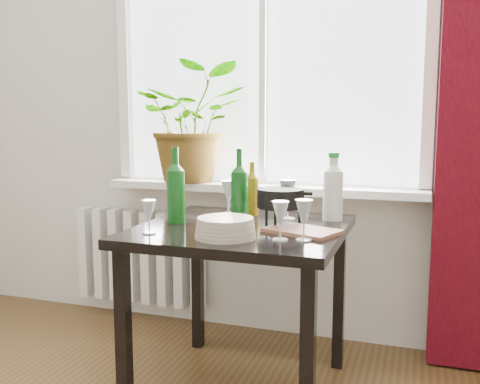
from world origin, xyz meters
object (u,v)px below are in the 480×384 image
(wine_bottle_left, at_px, (176,184))
(tv_remote, at_px, (224,235))
(plate_stack, at_px, (225,228))
(wineglass_front_left, at_px, (149,217))
(radiator, at_px, (140,256))
(cleaning_bottle, at_px, (333,186))
(wineglass_front_right, at_px, (280,221))
(fondue_pot, at_px, (281,207))
(wineglass_back_center, at_px, (288,199))
(wineglass_back_left, at_px, (228,197))
(cutting_board, at_px, (302,231))
(wine_bottle_right, at_px, (239,184))
(bottle_amber, at_px, (252,188))
(potted_plant, at_px, (193,123))
(wineglass_far_right, at_px, (304,220))
(table, at_px, (242,247))

(wine_bottle_left, xyz_separation_m, tv_remote, (0.30, -0.21, -0.16))
(plate_stack, bearing_deg, wineglass_front_left, -174.82)
(radiator, distance_m, wineglass_front_left, 1.14)
(cleaning_bottle, relative_size, wineglass_front_right, 2.06)
(plate_stack, height_order, fondue_pot, fondue_pot)
(wine_bottle_left, bearing_deg, wineglass_back_center, 27.04)
(wineglass_back_center, relative_size, wineglass_back_left, 1.13)
(wineglass_back_left, xyz_separation_m, plate_stack, (0.17, -0.49, -0.04))
(tv_remote, height_order, cutting_board, same)
(cleaning_bottle, xyz_separation_m, wineglass_front_left, (-0.64, -0.52, -0.09))
(wine_bottle_right, distance_m, tv_remote, 0.38)
(wine_bottle_left, relative_size, wineglass_front_left, 2.46)
(radiator, relative_size, wine_bottle_right, 2.46)
(wineglass_front_left, bearing_deg, bottle_amber, 63.79)
(wine_bottle_right, xyz_separation_m, wineglass_back_center, (0.20, 0.09, -0.07))
(radiator, relative_size, wineglass_back_center, 4.32)
(tv_remote, bearing_deg, plate_stack, -65.62)
(wineglass_front_left, distance_m, plate_stack, 0.31)
(wineglass_front_right, bearing_deg, bottle_amber, 118.71)
(tv_remote, bearing_deg, radiator, 120.68)
(potted_plant, bearing_deg, wine_bottle_right, -48.30)
(wineglass_back_left, relative_size, plate_stack, 0.70)
(wineglass_front_left, bearing_deg, wineglass_back_center, 47.03)
(potted_plant, distance_m, wineglass_front_right, 1.15)
(potted_plant, relative_size, wineglass_back_left, 3.91)
(cleaning_bottle, bearing_deg, fondue_pot, -137.00)
(bottle_amber, relative_size, wineglass_far_right, 1.62)
(radiator, height_order, cutting_board, cutting_board)
(bottle_amber, distance_m, fondue_pot, 0.27)
(wineglass_far_right, bearing_deg, wine_bottle_right, 139.23)
(wine_bottle_left, height_order, wine_bottle_right, wine_bottle_left)
(table, height_order, cutting_board, cutting_board)
(plate_stack, bearing_deg, wineglass_back_center, 73.56)
(bottle_amber, height_order, tv_remote, bottle_amber)
(table, xyz_separation_m, potted_plant, (-0.49, 0.61, 0.52))
(fondue_pot, bearing_deg, table, -174.15)
(radiator, distance_m, wineglass_far_right, 1.49)
(wineglass_back_center, bearing_deg, wine_bottle_right, -154.83)
(wine_bottle_right, bearing_deg, wineglass_back_center, 25.17)
(table, distance_m, tv_remote, 0.25)
(wine_bottle_right, relative_size, wineglass_front_right, 2.17)
(wineglass_back_left, bearing_deg, tv_remote, -71.71)
(plate_stack, bearing_deg, potted_plant, 120.83)
(wine_bottle_left, distance_m, plate_stack, 0.40)
(plate_stack, xyz_separation_m, fondue_pot, (0.13, 0.31, 0.04))
(potted_plant, bearing_deg, fondue_pot, -39.87)
(potted_plant, relative_size, wineglass_front_right, 4.28)
(potted_plant, height_order, fondue_pot, potted_plant)
(wine_bottle_left, relative_size, wine_bottle_right, 1.03)
(cleaning_bottle, distance_m, tv_remote, 0.61)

